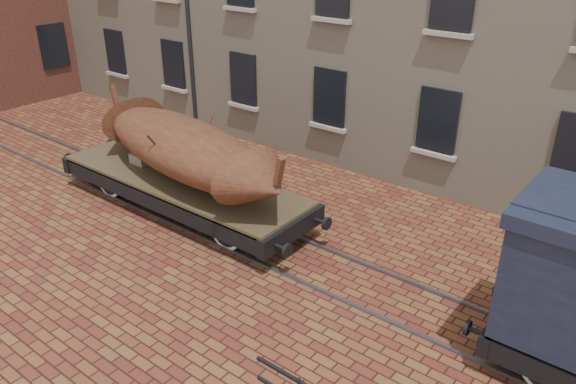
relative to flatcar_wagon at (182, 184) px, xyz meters
The scene contains 4 objects.
ground 3.81m from the flatcar_wagon, ahead, with size 90.00×90.00×0.00m, color #54221A.
rail_track 3.80m from the flatcar_wagon, ahead, with size 30.00×1.52×0.06m.
flatcar_wagon is the anchor object (origin of this frame).
iron_boat 1.12m from the flatcar_wagon, ahead, with size 7.56×3.20×1.78m.
Camera 1 is at (6.67, -8.72, 7.03)m, focal length 35.00 mm.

